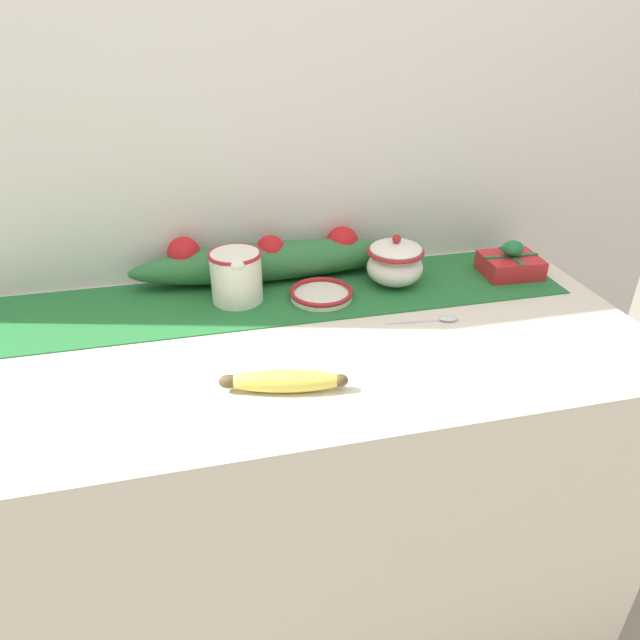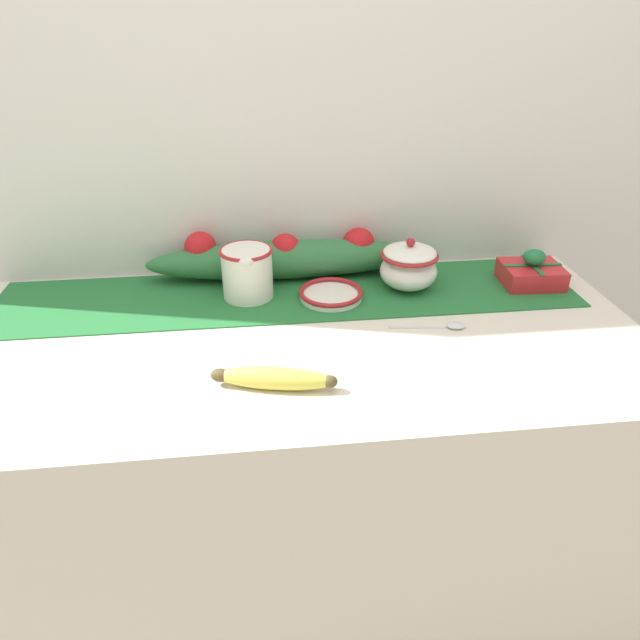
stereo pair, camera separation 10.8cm
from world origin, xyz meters
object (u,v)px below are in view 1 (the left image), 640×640
sugar_bowl (395,262)px  spoon (444,318)px  banana (284,381)px  cream_pitcher (236,275)px  small_dish (321,294)px  gift_box (510,263)px

sugar_bowl → spoon: size_ratio=0.84×
banana → spoon: 0.40m
sugar_bowl → cream_pitcher: bearing=179.8°
sugar_bowl → small_dish: (-0.18, -0.03, -0.04)m
sugar_bowl → small_dish: size_ratio=0.92×
cream_pitcher → gift_box: cream_pitcher is taller
banana → small_dish: bearing=66.2°
cream_pitcher → banana: bearing=-83.5°
sugar_bowl → banana: (-0.32, -0.35, -0.04)m
cream_pitcher → banana: cream_pitcher is taller
sugar_bowl → small_dish: sugar_bowl is taller
cream_pitcher → gift_box: 0.65m
small_dish → banana: banana is taller
small_dish → spoon: size_ratio=0.91×
sugar_bowl → banana: bearing=-132.5°
small_dish → cream_pitcher: bearing=169.5°
spoon → sugar_bowl: bearing=109.6°
banana → sugar_bowl: bearing=47.5°
cream_pitcher → sugar_bowl: size_ratio=1.04×
banana → gift_box: bearing=29.0°
small_dish → gift_box: bearing=2.5°
sugar_bowl → spoon: 0.20m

